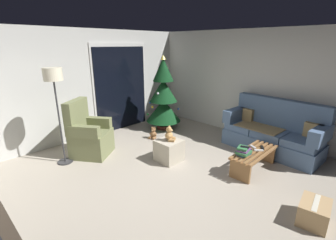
% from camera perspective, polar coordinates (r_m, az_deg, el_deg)
% --- Properties ---
extents(ground_plane, '(7.00, 7.00, 0.00)m').
position_cam_1_polar(ground_plane, '(4.00, 3.26, -15.14)').
color(ground_plane, '#9E9384').
extents(wall_back, '(5.72, 0.12, 2.50)m').
position_cam_1_polar(wall_back, '(5.91, -19.60, 7.75)').
color(wall_back, beige).
rests_on(wall_back, ground).
extents(wall_right, '(0.12, 6.00, 2.50)m').
position_cam_1_polar(wall_right, '(5.91, 22.29, 7.46)').
color(wall_right, beige).
rests_on(wall_right, ground).
extents(patio_door_frame, '(1.60, 0.02, 2.20)m').
position_cam_1_polar(patio_door_frame, '(6.37, -11.10, 7.72)').
color(patio_door_frame, silver).
rests_on(patio_door_frame, ground).
extents(patio_door_glass, '(1.50, 0.02, 2.10)m').
position_cam_1_polar(patio_door_glass, '(6.36, -10.98, 7.26)').
color(patio_door_glass, black).
rests_on(patio_door_glass, ground).
extents(couch, '(0.91, 1.99, 1.08)m').
position_cam_1_polar(couch, '(5.45, 23.71, -2.79)').
color(couch, slate).
rests_on(couch, ground).
extents(coffee_table, '(1.10, 0.40, 0.36)m').
position_cam_1_polar(coffee_table, '(4.57, 19.79, -8.32)').
color(coffee_table, olive).
rests_on(coffee_table, ground).
extents(remote_black, '(0.16, 0.12, 0.02)m').
position_cam_1_polar(remote_black, '(4.69, 21.53, -6.11)').
color(remote_black, black).
rests_on(remote_black, coffee_table).
extents(remote_graphite, '(0.16, 0.09, 0.02)m').
position_cam_1_polar(remote_graphite, '(4.50, 18.52, -6.82)').
color(remote_graphite, '#333338').
rests_on(remote_graphite, coffee_table).
extents(remote_white, '(0.14, 0.15, 0.02)m').
position_cam_1_polar(remote_white, '(4.55, 20.81, -6.78)').
color(remote_white, silver).
rests_on(remote_white, coffee_table).
extents(remote_silver, '(0.12, 0.16, 0.02)m').
position_cam_1_polar(remote_silver, '(4.66, 19.55, -6.04)').
color(remote_silver, '#ADADB2').
rests_on(remote_silver, coffee_table).
extents(book_stack, '(0.27, 0.22, 0.14)m').
position_cam_1_polar(book_stack, '(4.29, 17.53, -7.10)').
color(book_stack, '#285684').
rests_on(book_stack, coffee_table).
extents(cell_phone, '(0.12, 0.16, 0.01)m').
position_cam_1_polar(cell_phone, '(4.27, 17.84, -6.11)').
color(cell_phone, black).
rests_on(cell_phone, book_stack).
extents(christmas_tree, '(0.90, 0.90, 1.91)m').
position_cam_1_polar(christmas_tree, '(6.20, -1.12, 5.42)').
color(christmas_tree, '#4C1E19').
rests_on(christmas_tree, ground).
extents(armchair, '(0.95, 0.96, 1.13)m').
position_cam_1_polar(armchair, '(5.08, -18.32, -3.60)').
color(armchair, olive).
rests_on(armchair, ground).
extents(floor_lamp, '(0.32, 0.32, 1.78)m').
position_cam_1_polar(floor_lamp, '(4.63, -25.49, 7.75)').
color(floor_lamp, '#2D2D30').
rests_on(floor_lamp, ground).
extents(ottoman, '(0.44, 0.44, 0.41)m').
position_cam_1_polar(ottoman, '(4.65, 0.23, -7.24)').
color(ottoman, '#B2A893').
rests_on(ottoman, ground).
extents(teddy_bear_honey, '(0.21, 0.22, 0.29)m').
position_cam_1_polar(teddy_bear_honey, '(4.52, 0.37, -3.48)').
color(teddy_bear_honey, tan).
rests_on(teddy_bear_honey, ottoman).
extents(teddy_bear_chestnut_by_tree, '(0.21, 0.20, 0.29)m').
position_cam_1_polar(teddy_bear_chestnut_by_tree, '(5.74, -3.54, -3.23)').
color(teddy_bear_chestnut_by_tree, brown).
rests_on(teddy_bear_chestnut_by_tree, ground).
extents(cardboard_box_taped_mid_floor, '(0.49, 0.38, 0.28)m').
position_cam_1_polar(cardboard_box_taped_mid_floor, '(3.73, 31.43, -18.21)').
color(cardboard_box_taped_mid_floor, tan).
rests_on(cardboard_box_taped_mid_floor, ground).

